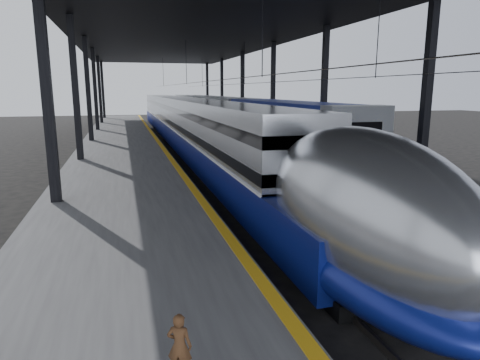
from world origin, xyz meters
name	(u,v)px	position (x,y,z in m)	size (l,w,h in m)	color
ground	(249,263)	(0.00, 0.00, 0.00)	(160.00, 160.00, 0.00)	black
platform	(122,154)	(-3.50, 20.00, 0.50)	(6.00, 80.00, 1.00)	#4C4C4F
yellow_strip	(161,146)	(-0.70, 20.00, 1.00)	(0.30, 80.00, 0.01)	gold
rails	(231,155)	(4.50, 20.00, 0.08)	(6.52, 80.00, 0.16)	slate
canopy	(194,30)	(1.90, 20.00, 9.12)	(18.00, 75.00, 9.47)	black
tgv_train	(188,126)	(2.00, 25.02, 1.99)	(2.97, 65.20, 4.26)	#AFB1B6
second_train	(224,117)	(7.00, 33.01, 2.17)	(3.10, 56.05, 4.27)	navy
child	(180,346)	(-2.75, -5.91, 1.49)	(0.35, 0.23, 0.97)	#4B2E19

